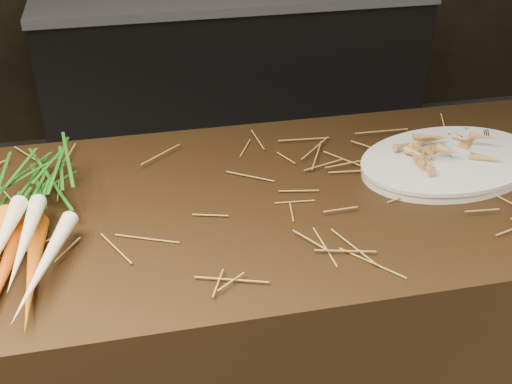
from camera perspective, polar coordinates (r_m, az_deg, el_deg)
main_counter at (r=1.62m, az=-0.71°, el=-14.17°), size 2.40×0.70×0.90m
back_counter at (r=3.26m, az=-2.09°, el=10.46°), size 1.82×0.62×0.84m
straw_bedding at (r=1.33m, az=-0.84°, el=-0.41°), size 1.40×0.60×0.02m
root_veg_bunch at (r=1.30m, az=-20.28°, el=-1.37°), size 0.21×0.57×0.10m
serving_platter at (r=1.51m, az=16.78°, el=2.46°), size 0.47×0.35×0.02m
roasted_veg_heap at (r=1.49m, az=16.98°, el=3.61°), size 0.23×0.18×0.05m
serving_fork at (r=1.58m, az=21.57°, el=3.51°), size 0.08×0.15×0.00m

